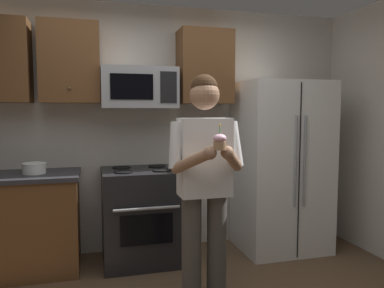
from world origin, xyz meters
TOP-DOWN VIEW (x-y plane):
  - wall_back at (0.00, 1.75)m, footprint 4.40×0.10m
  - oven_range at (-0.15, 1.36)m, footprint 0.76×0.70m
  - microwave at (-0.15, 1.48)m, footprint 0.74×0.41m
  - refrigerator at (1.35, 1.32)m, footprint 0.90×0.75m
  - cabinet_row_upper at (-0.72, 1.53)m, footprint 2.78×0.36m
  - bowl_large_white at (-1.13, 1.38)m, footprint 0.21×0.21m
  - person at (0.19, 0.35)m, footprint 0.60×0.48m
  - cupcake at (0.19, 0.02)m, footprint 0.09×0.09m

SIDE VIEW (x-z plane):
  - oven_range at x=-0.15m, z-range 0.00..0.93m
  - refrigerator at x=1.35m, z-range 0.00..1.80m
  - bowl_large_white at x=-1.13m, z-range 0.92..1.02m
  - person at x=0.19m, z-range 0.11..1.88m
  - cupcake at x=0.19m, z-range 1.20..1.38m
  - wall_back at x=0.00m, z-range 0.00..2.60m
  - microwave at x=-0.15m, z-range 1.52..1.92m
  - cabinet_row_upper at x=-0.72m, z-range 1.57..2.33m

